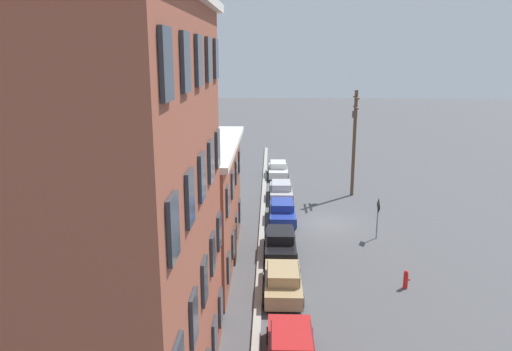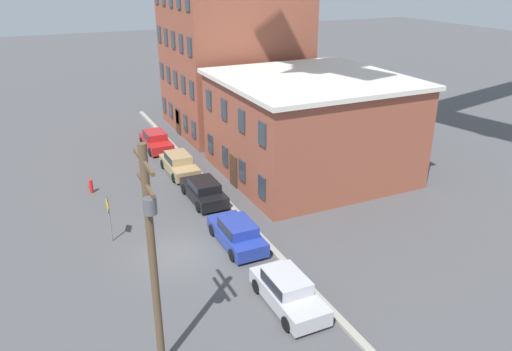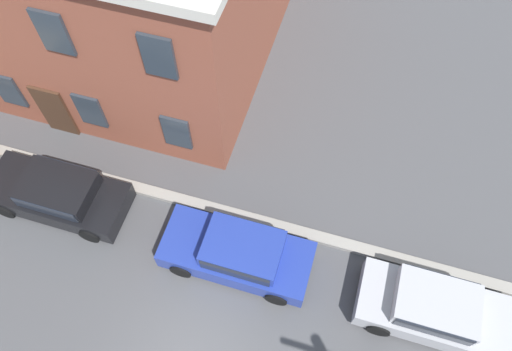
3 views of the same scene
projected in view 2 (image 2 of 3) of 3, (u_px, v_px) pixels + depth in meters
The scene contains 12 objects.
ground_plane at pixel (180, 254), 26.06m from camera, with size 200.00×200.00×0.00m, color #4C4C4F.
kerb_strip at pixel (258, 234), 27.80m from camera, with size 56.00×0.36×0.16m, color #9E998E.
apartment_corner at pixel (233, 53), 44.25m from camera, with size 11.44×11.18×13.49m.
apartment_midblock at pixel (310, 126), 35.11m from camera, with size 12.26×12.14×6.99m.
car_red at pixel (156, 140), 40.83m from camera, with size 4.40×1.92×1.43m.
car_tan at pixel (179, 163), 36.02m from camera, with size 4.40×1.92×1.43m.
car_black at pixel (204, 190), 31.73m from camera, with size 4.40×1.92×1.43m.
car_blue at pixel (237, 232), 26.66m from camera, with size 4.40×1.92×1.43m.
car_silver at pixel (288, 290), 21.90m from camera, with size 4.40×1.92×1.43m.
caution_sign at pixel (108, 211), 26.58m from camera, with size 1.01×0.08×2.71m.
utility_pole at pixel (152, 251), 16.88m from camera, with size 2.40×0.44×8.81m.
fire_hydrant at pixel (91, 186), 32.94m from camera, with size 0.24×0.34×0.96m.
Camera 2 is at (21.99, -5.98, 13.87)m, focal length 35.00 mm.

